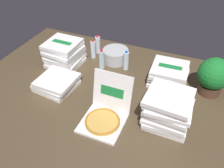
# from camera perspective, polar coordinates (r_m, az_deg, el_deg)

# --- Properties ---
(ground_plane) EXTENTS (3.20, 2.40, 0.02)m
(ground_plane) POSITION_cam_1_polar(r_m,az_deg,el_deg) (2.52, -1.64, -3.77)
(ground_plane) COLOR #4C3D28
(open_pizza_box) EXTENTS (0.40, 0.50, 0.42)m
(open_pizza_box) POSITION_cam_1_polar(r_m,az_deg,el_deg) (2.25, -1.65, -7.23)
(open_pizza_box) COLOR white
(open_pizza_box) RESTS_ON ground_plane
(pizza_stack_center_far) EXTENTS (0.43, 0.43, 0.22)m
(pizza_stack_center_far) POSITION_cam_1_polar(r_m,az_deg,el_deg) (2.75, 13.85, 2.35)
(pizza_stack_center_far) COLOR white
(pizza_stack_center_far) RESTS_ON ground_plane
(pizza_stack_center_near) EXTENTS (0.44, 0.45, 0.31)m
(pizza_stack_center_near) POSITION_cam_1_polar(r_m,az_deg,el_deg) (3.03, -11.72, 7.49)
(pizza_stack_center_near) COLOR white
(pizza_stack_center_near) RESTS_ON ground_plane
(pizza_stack_left_mid) EXTENTS (0.44, 0.44, 0.35)m
(pizza_stack_left_mid) POSITION_cam_1_polar(r_m,az_deg,el_deg) (2.22, 13.72, -6.00)
(pizza_stack_left_mid) COLOR white
(pizza_stack_left_mid) RESTS_ON ground_plane
(pizza_stack_right_mid) EXTENTS (0.44, 0.44, 0.13)m
(pizza_stack_right_mid) POSITION_cam_1_polar(r_m,az_deg,el_deg) (2.69, -13.52, 0.31)
(pizza_stack_right_mid) COLOR white
(pizza_stack_right_mid) RESTS_ON ground_plane
(ice_bucket) EXTENTS (0.33, 0.33, 0.17)m
(ice_bucket) POSITION_cam_1_polar(r_m,az_deg,el_deg) (3.05, 0.88, 7.11)
(ice_bucket) COLOR #B7BABF
(ice_bucket) RESTS_ON ground_plane
(water_bottle_0) EXTENTS (0.07, 0.07, 0.25)m
(water_bottle_0) POSITION_cam_1_polar(r_m,az_deg,el_deg) (2.88, 3.47, 5.78)
(water_bottle_0) COLOR silver
(water_bottle_0) RESTS_ON ground_plane
(water_bottle_1) EXTENTS (0.07, 0.07, 0.25)m
(water_bottle_1) POSITION_cam_1_polar(r_m,az_deg,el_deg) (2.90, -2.58, 6.08)
(water_bottle_1) COLOR silver
(water_bottle_1) RESTS_ON ground_plane
(water_bottle_2) EXTENTS (0.07, 0.07, 0.25)m
(water_bottle_2) POSITION_cam_1_polar(r_m,az_deg,el_deg) (3.22, -3.52, 9.67)
(water_bottle_2) COLOR white
(water_bottle_2) RESTS_ON ground_plane
(water_bottle_3) EXTENTS (0.07, 0.07, 0.25)m
(water_bottle_3) POSITION_cam_1_polar(r_m,az_deg,el_deg) (3.11, -4.68, 8.51)
(water_bottle_3) COLOR silver
(water_bottle_3) RESTS_ON ground_plane
(potted_plant) EXTENTS (0.34, 0.34, 0.43)m
(potted_plant) POSITION_cam_1_polar(r_m,az_deg,el_deg) (2.67, 23.81, 1.89)
(potted_plant) COLOR #513323
(potted_plant) RESTS_ON ground_plane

